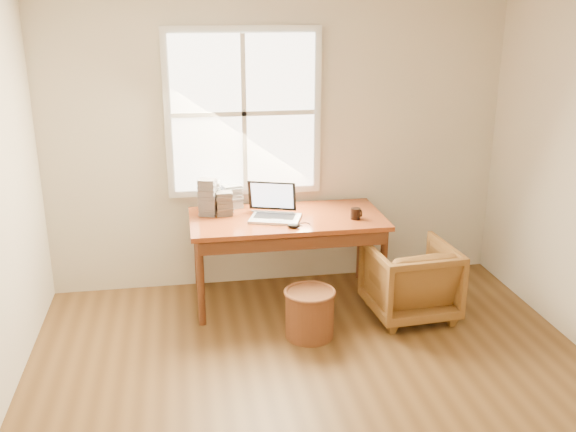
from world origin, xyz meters
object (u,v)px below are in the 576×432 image
desk (287,219)px  coffee_mug (355,214)px  cd_stack_a (212,197)px  wicker_stool (310,314)px  armchair (410,280)px  laptop (275,201)px

desk → coffee_mug: 0.57m
desk → coffee_mug: bearing=-15.7°
desk → cd_stack_a: size_ratio=6.19×
wicker_stool → armchair: bearing=14.1°
cd_stack_a → laptop: bearing=-32.5°
laptop → coffee_mug: 0.67m
laptop → coffee_mug: (0.65, -0.09, -0.12)m
desk → laptop: size_ratio=3.52×
wicker_stool → cd_stack_a: cd_stack_a is taller
wicker_stool → cd_stack_a: 1.33m
armchair → coffee_mug: bearing=-41.3°
wicker_stool → coffee_mug: (0.48, 0.52, 0.61)m
desk → wicker_stool: desk is taller
desk → wicker_stool: bearing=-84.8°
wicker_stool → cd_stack_a: bearing=125.7°
armchair → cd_stack_a: 1.78m
laptop → cd_stack_a: bearing=166.3°
coffee_mug → cd_stack_a: 1.21m
coffee_mug → desk: bearing=154.6°
armchair → wicker_stool: 0.91m
armchair → laptop: laptop is taller
cd_stack_a → wicker_stool: bearing=-54.3°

